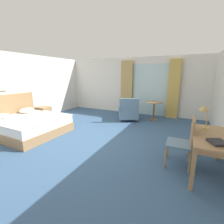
% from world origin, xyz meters
% --- Properties ---
extents(ground, '(6.96, 7.69, 0.10)m').
position_xyz_m(ground, '(0.00, 0.00, -0.05)').
color(ground, '#38567A').
extents(wall_back, '(6.56, 0.12, 2.50)m').
position_xyz_m(wall_back, '(0.00, 3.58, 1.25)').
color(wall_back, silver).
rests_on(wall_back, ground).
extents(wall_left, '(0.12, 7.29, 2.50)m').
position_xyz_m(wall_left, '(-3.22, 0.00, 1.25)').
color(wall_left, silver).
rests_on(wall_left, ground).
extents(balcony_glass_door, '(1.57, 0.02, 2.20)m').
position_xyz_m(balcony_glass_door, '(0.77, 3.50, 1.10)').
color(balcony_glass_door, silver).
rests_on(balcony_glass_door, ground).
extents(curtain_panel_left, '(0.54, 0.10, 2.36)m').
position_xyz_m(curtain_panel_left, '(-0.23, 3.40, 1.18)').
color(curtain_panel_left, tan).
rests_on(curtain_panel_left, ground).
extents(curtain_panel_right, '(0.45, 0.10, 2.36)m').
position_xyz_m(curtain_panel_right, '(1.78, 3.40, 1.18)').
color(curtain_panel_right, tan).
rests_on(curtain_panel_right, ground).
extents(bed, '(2.04, 1.83, 1.13)m').
position_xyz_m(bed, '(-2.01, -0.37, 0.28)').
color(bed, '#9E754C').
rests_on(bed, ground).
extents(nightstand, '(0.48, 0.45, 0.51)m').
position_xyz_m(nightstand, '(-2.84, 0.94, 0.25)').
color(nightstand, '#9E754C').
rests_on(nightstand, ground).
extents(writing_desk, '(0.62, 1.30, 0.73)m').
position_xyz_m(writing_desk, '(2.76, -0.33, 0.64)').
color(writing_desk, '#9E754C').
rests_on(writing_desk, ground).
extents(desk_chair, '(0.47, 0.48, 0.98)m').
position_xyz_m(desk_chair, '(2.35, -0.27, 0.54)').
color(desk_chair, slate).
rests_on(desk_chair, ground).
extents(desk_lamp, '(0.24, 0.21, 0.48)m').
position_xyz_m(desk_lamp, '(2.64, 0.11, 1.07)').
color(desk_lamp, tan).
rests_on(desk_lamp, writing_desk).
extents(closed_book, '(0.31, 0.33, 0.04)m').
position_xyz_m(closed_book, '(2.80, -0.67, 0.75)').
color(closed_book, '#232328').
rests_on(closed_book, writing_desk).
extents(armchair_by_window, '(0.98, 1.01, 0.91)m').
position_xyz_m(armchair_by_window, '(0.28, 2.26, 0.35)').
color(armchair_by_window, slate).
rests_on(armchair_by_window, ground).
extents(round_cafe_table, '(0.64, 0.64, 0.73)m').
position_xyz_m(round_cafe_table, '(1.17, 2.76, 0.53)').
color(round_cafe_table, '#9E754C').
rests_on(round_cafe_table, ground).
extents(framed_picture, '(0.03, 0.38, 0.45)m').
position_xyz_m(framed_picture, '(-3.14, -0.38, 1.47)').
color(framed_picture, '#B7C6B2').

